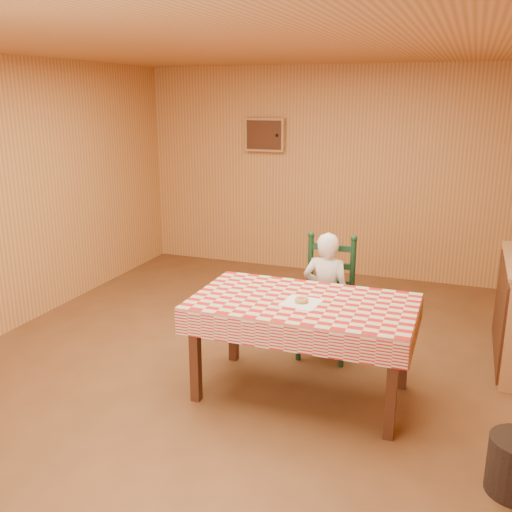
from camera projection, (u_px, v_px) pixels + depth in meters
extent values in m
plane|color=brown|center=(248.00, 370.00, 4.81)|extent=(6.00, 6.00, 0.00)
cube|color=#C88848|center=(334.00, 173.00, 7.16)|extent=(5.00, 0.10, 2.60)
cube|color=#C18247|center=(246.00, 43.00, 4.10)|extent=(5.00, 6.00, 0.10)
cube|color=tan|center=(265.00, 135.00, 7.29)|extent=(0.52, 0.08, 0.42)
cube|color=#452212|center=(264.00, 135.00, 7.24)|extent=(0.46, 0.02, 0.36)
sphere|color=black|center=(277.00, 135.00, 7.17)|extent=(0.04, 0.04, 0.04)
cube|color=#452212|center=(303.00, 307.00, 4.24)|extent=(1.60, 0.90, 0.06)
cube|color=#452212|center=(195.00, 358.00, 4.25)|extent=(0.07, 0.07, 0.69)
cube|color=#452212|center=(391.00, 392.00, 3.77)|extent=(0.07, 0.07, 0.69)
cube|color=#452212|center=(234.00, 323.00, 4.92)|extent=(0.07, 0.07, 0.69)
cube|color=#452212|center=(404.00, 347.00, 4.43)|extent=(0.07, 0.07, 0.69)
cube|color=#AF1917|center=(303.00, 302.00, 4.23)|extent=(1.64, 0.94, 0.02)
cube|color=#AF1917|center=(284.00, 338.00, 3.83)|extent=(1.64, 0.02, 0.18)
cube|color=#AF1917|center=(319.00, 294.00, 4.68)|extent=(1.64, 0.02, 0.18)
cube|color=#2B5E2B|center=(204.00, 301.00, 4.53)|extent=(0.02, 0.94, 0.18)
cube|color=#2B5E2B|center=(416.00, 329.00, 3.98)|extent=(0.02, 0.94, 0.18)
cube|color=black|center=(325.00, 310.00, 4.98)|extent=(0.44, 0.40, 0.04)
cylinder|color=black|center=(298.00, 338.00, 4.95)|extent=(0.04, 0.04, 0.41)
cylinder|color=black|center=(342.00, 344.00, 4.82)|extent=(0.04, 0.04, 0.41)
cylinder|color=black|center=(309.00, 324.00, 5.25)|extent=(0.04, 0.04, 0.41)
cylinder|color=black|center=(350.00, 329.00, 5.13)|extent=(0.04, 0.04, 0.41)
cylinder|color=black|center=(310.00, 267.00, 5.11)|extent=(0.05, 0.05, 0.60)
sphere|color=black|center=(311.00, 235.00, 5.03)|extent=(0.06, 0.06, 0.06)
cylinder|color=black|center=(352.00, 272.00, 4.98)|extent=(0.05, 0.05, 0.60)
sphere|color=black|center=(354.00, 238.00, 4.90)|extent=(0.06, 0.06, 0.06)
cube|color=black|center=(331.00, 282.00, 5.08)|extent=(0.38, 0.03, 0.05)
cube|color=black|center=(331.00, 265.00, 5.03)|extent=(0.38, 0.03, 0.05)
cube|color=black|center=(332.00, 248.00, 4.99)|extent=(0.38, 0.03, 0.05)
imported|color=silver|center=(326.00, 296.00, 4.94)|extent=(0.41, 0.27, 1.12)
cube|color=white|center=(301.00, 302.00, 4.18)|extent=(0.28, 0.28, 0.00)
torus|color=#BB8643|center=(302.00, 300.00, 4.18)|extent=(0.12, 0.12, 0.03)
cube|color=#452212|center=(500.00, 311.00, 4.89)|extent=(0.02, 1.20, 0.80)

